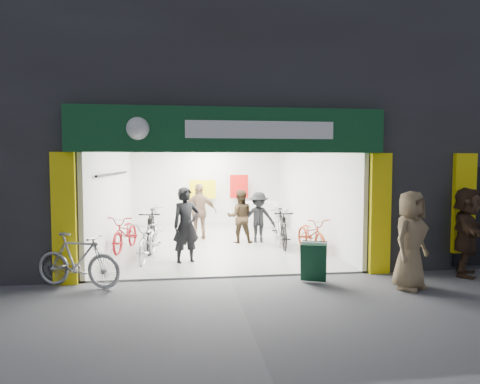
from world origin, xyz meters
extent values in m
plane|color=#56565B|center=(0.00, 0.00, 0.00)|extent=(60.00, 60.00, 0.00)
cube|color=#232326|center=(1.00, 5.00, 5.75)|extent=(16.00, 10.00, 4.50)
cube|color=#232326|center=(-5.50, 5.00, 1.75)|extent=(5.00, 10.00, 3.50)
cube|color=#232326|center=(6.00, 5.00, 1.75)|extent=(6.00, 10.00, 3.50)
cube|color=#9E9E99|center=(0.00, 4.00, 0.02)|extent=(6.00, 8.00, 0.04)
cube|color=silver|center=(0.00, 8.10, 1.60)|extent=(6.00, 0.20, 3.20)
cube|color=silver|center=(-2.95, 4.00, 1.60)|extent=(0.10, 8.00, 3.20)
cube|color=silver|center=(2.95, 4.00, 1.60)|extent=(0.10, 8.00, 3.20)
cube|color=white|center=(0.00, 4.00, 3.25)|extent=(6.00, 8.00, 0.10)
cube|color=black|center=(0.00, 0.10, 3.35)|extent=(6.00, 0.30, 0.30)
cube|color=#0E3E20|center=(0.00, -0.12, 3.05)|extent=(6.40, 0.25, 0.90)
cube|color=white|center=(0.60, -0.26, 3.05)|extent=(3.00, 0.02, 0.35)
cube|color=#FFED0D|center=(-3.25, -0.06, 1.30)|extent=(0.45, 0.12, 2.60)
cube|color=#FFED0D|center=(3.25, -0.06, 1.30)|extent=(0.45, 0.12, 2.60)
cube|color=#FFED0D|center=(5.20, -0.06, 1.50)|extent=(0.50, 0.12, 2.20)
cylinder|color=black|center=(-2.82, 3.40, 2.10)|extent=(0.06, 5.00, 0.06)
cube|color=silver|center=(1.80, 6.50, 0.50)|extent=(1.40, 0.60, 1.00)
cube|color=white|center=(0.00, 1.20, 3.18)|extent=(1.30, 0.35, 0.04)
cube|color=white|center=(0.00, 3.00, 3.18)|extent=(1.30, 0.35, 0.04)
cube|color=white|center=(0.00, 4.80, 3.18)|extent=(1.30, 0.35, 0.04)
cube|color=white|center=(0.00, 6.60, 3.18)|extent=(1.30, 0.35, 0.04)
imported|color=#B6B6BB|center=(-1.80, 1.86, 0.49)|extent=(0.86, 1.93, 0.98)
imported|color=black|center=(-1.80, 2.87, 0.58)|extent=(0.60, 1.93, 1.15)
imported|color=maroon|center=(-2.50, 3.12, 0.50)|extent=(0.99, 1.97, 0.99)
imported|color=#B2B2B7|center=(-1.80, 5.01, 0.56)|extent=(0.55, 1.87, 1.12)
imported|color=black|center=(1.80, 2.95, 0.55)|extent=(0.69, 1.88, 1.11)
imported|color=#992A0D|center=(2.50, 2.42, 0.46)|extent=(0.81, 1.82, 0.92)
imported|color=silver|center=(1.80, 3.55, 0.57)|extent=(0.76, 1.94, 1.14)
imported|color=#A6A6AA|center=(-2.95, -0.30, 0.53)|extent=(1.82, 1.08, 1.06)
imported|color=black|center=(-0.88, 1.38, 0.91)|extent=(0.78, 0.65, 1.82)
imported|color=#382919|center=(0.72, 3.76, 0.80)|extent=(0.82, 0.66, 1.60)
imported|color=black|center=(1.27, 3.69, 0.77)|extent=(1.00, 0.59, 1.54)
imported|color=#87654E|center=(-0.44, 4.46, 0.88)|extent=(1.05, 0.47, 1.77)
imported|color=#7D6749|center=(3.30, -1.23, 0.93)|extent=(1.09, 1.00, 1.87)
imported|color=#3D281B|center=(5.00, -0.47, 0.94)|extent=(1.44, 1.75, 1.88)
cube|color=#0D371F|center=(1.59, -0.65, 0.41)|extent=(0.53, 0.36, 0.76)
cube|color=#0D371F|center=(1.71, -0.35, 0.41)|extent=(0.53, 0.36, 0.76)
cube|color=white|center=(1.65, -0.50, 0.78)|extent=(0.51, 0.24, 0.05)
camera|label=1|loc=(-0.95, -8.71, 2.37)|focal=32.00mm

